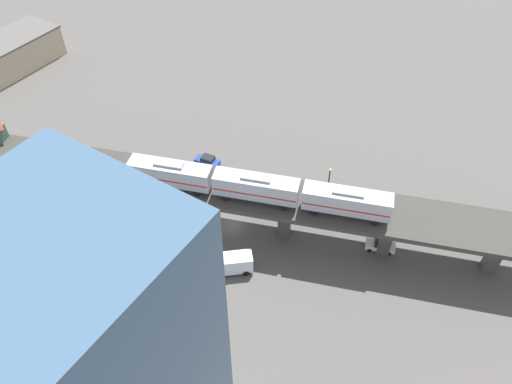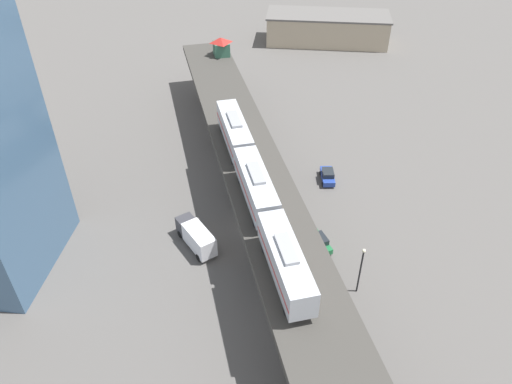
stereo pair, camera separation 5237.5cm
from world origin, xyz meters
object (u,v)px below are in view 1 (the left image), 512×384
object	(u,v)px
street_lamp	(329,182)
office_tower	(100,375)
delivery_truck	(228,264)
subway_train	(256,187)
street_car_white	(381,245)
street_car_green	(276,197)
street_car_blue	(207,161)

from	to	relation	value
street_lamp	office_tower	size ratio (longest dim) A/B	0.19
delivery_truck	subway_train	bearing A→B (deg)	1.87
subway_train	street_lamp	world-z (taller)	subway_train
office_tower	street_car_white	bearing A→B (deg)	-16.13
delivery_truck	street_lamp	bearing A→B (deg)	-14.67
street_car_white	street_car_green	bearing A→B (deg)	89.30
street_car_white	office_tower	xyz separation A→B (m)	(-40.79, 11.80, 17.06)
subway_train	street_lamp	distance (m)	15.30
street_car_white	street_lamp	xyz separation A→B (m)	(4.84, 11.46, 3.17)
street_car_white	street_car_blue	bearing A→B (deg)	87.65
street_car_blue	delivery_truck	size ratio (longest dim) A/B	0.66
street_lamp	delivery_truck	bearing A→B (deg)	165.33
subway_train	street_car_green	world-z (taller)	subway_train
delivery_truck	street_lamp	distance (m)	21.26
street_car_green	delivery_truck	bearing A→B (deg)	-174.25
subway_train	street_car_blue	size ratio (longest dim) A/B	7.82
subway_train	street_car_white	size ratio (longest dim) A/B	7.57
subway_train	office_tower	size ratio (longest dim) A/B	1.00
subway_train	street_car_white	xyz separation A→B (m)	(7.84, -17.07, -9.62)
subway_train	delivery_truck	world-z (taller)	subway_train
street_car_white	street_lamp	distance (m)	12.84
street_car_white	street_car_green	size ratio (longest dim) A/B	1.01
subway_train	delivery_truck	xyz separation A→B (m)	(-7.75, -0.25, -8.80)
street_car_green	street_lamp	size ratio (longest dim) A/B	0.68
street_car_blue	delivery_truck	bearing A→B (deg)	-136.14
subway_train	street_lamp	xyz separation A→B (m)	(12.69, -5.60, -6.45)
street_lamp	subway_train	bearing A→B (deg)	156.16
subway_train	street_car_blue	bearing A→B (deg)	60.17
street_car_blue	street_lamp	distance (m)	22.15
street_car_white	office_tower	bearing A→B (deg)	163.87
delivery_truck	street_lamp	xyz separation A→B (m)	(20.44, -5.35, 2.35)
street_car_white	street_car_green	distance (m)	18.41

